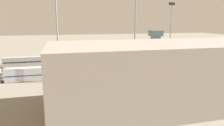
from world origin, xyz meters
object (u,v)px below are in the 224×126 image
at_px(train_on_track_1, 97,59).
at_px(train_on_track_5, 80,71).
at_px(control_tower, 155,40).
at_px(light_mast_0, 171,22).
at_px(train_on_track_0, 122,55).
at_px(light_mast_1, 56,16).
at_px(light_mast_3, 136,11).
at_px(maintenance_shed, 173,74).

xyz_separation_m(train_on_track_1, train_on_track_5, (9.09, 20.00, 0.03)).
bearing_deg(control_tower, light_mast_0, 108.00).
distance_m(train_on_track_0, light_mast_1, 43.01).
xyz_separation_m(light_mast_0, control_tower, (3.09, -9.52, -9.29)).
distance_m(train_on_track_0, control_tower, 26.53).
distance_m(train_on_track_1, light_mast_0, 41.40).
distance_m(train_on_track_1, light_mast_3, 29.93).
relative_size(train_on_track_1, maintenance_shed, 1.41).
relative_size(train_on_track_0, control_tower, 0.80).
distance_m(train_on_track_5, light_mast_1, 18.16).
height_order(train_on_track_0, light_mast_1, light_mast_1).
bearing_deg(maintenance_shed, light_mast_3, -90.14).
xyz_separation_m(light_mast_0, light_mast_3, (29.68, 30.74, 3.68)).
bearing_deg(train_on_track_0, light_mast_3, 81.50).
bearing_deg(train_on_track_5, control_tower, -139.03).
distance_m(train_on_track_5, maintenance_shed, 31.35).
xyz_separation_m(train_on_track_0, light_mast_1, (27.44, 28.69, 16.56)).
relative_size(light_mast_0, maintenance_shed, 0.51).
distance_m(train_on_track_1, train_on_track_0, 13.15).
relative_size(light_mast_1, maintenance_shed, 0.59).
relative_size(train_on_track_1, light_mast_0, 2.75).
relative_size(light_mast_0, light_mast_3, 0.79).
relative_size(train_on_track_1, control_tower, 5.69).
distance_m(train_on_track_1, light_mast_1, 32.76).
relative_size(light_mast_1, control_tower, 2.37).
bearing_deg(light_mast_1, train_on_track_0, -133.72).
bearing_deg(light_mast_1, light_mast_0, -148.76).
relative_size(train_on_track_1, train_on_track_0, 7.14).
height_order(train_on_track_0, light_mast_0, light_mast_0).
bearing_deg(light_mast_1, light_mast_3, -176.45).
bearing_deg(light_mast_3, train_on_track_5, -7.42).
height_order(light_mast_1, light_mast_3, light_mast_3).
xyz_separation_m(train_on_track_0, maintenance_shed, (4.13, 50.87, 4.36)).
height_order(train_on_track_1, light_mast_0, light_mast_0).
bearing_deg(light_mast_1, train_on_track_1, -122.81).
height_order(train_on_track_1, train_on_track_5, train_on_track_5).
relative_size(train_on_track_5, light_mast_0, 5.35).
bearing_deg(train_on_track_5, train_on_track_0, -130.38).
xyz_separation_m(train_on_track_1, train_on_track_0, (-12.17, -5.00, 0.14)).
bearing_deg(light_mast_1, maintenance_shed, 136.43).
height_order(train_on_track_1, light_mast_3, light_mast_3).
relative_size(train_on_track_0, light_mast_1, 0.34).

